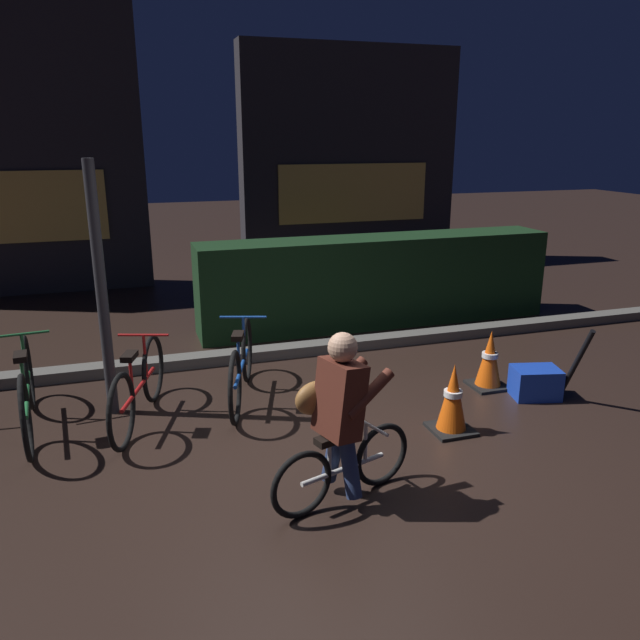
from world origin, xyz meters
The scene contains 13 objects.
ground_plane centered at (0.00, 0.00, 0.00)m, with size 40.00×40.00×0.00m, color black.
sidewalk_curb centered at (0.00, 2.20, 0.06)m, with size 12.00×0.24×0.12m, color #56544F.
hedge_row centered at (1.80, 3.10, 0.59)m, with size 4.80×0.70×1.19m, color black.
storefront_right centered at (2.92, 7.20, 2.04)m, with size 4.27×0.54×4.10m.
street_post centered at (-1.63, 1.20, 1.15)m, with size 0.10×0.10×2.30m, color #2D2D33.
parked_bike_left_mid centered at (-2.31, 1.02, 0.37)m, with size 0.46×1.76×0.81m.
parked_bike_center_left centered at (-1.39, 0.91, 0.34)m, with size 0.58×1.56×0.75m.
parked_bike_center_right centered at (-0.43, 1.11, 0.35)m, with size 0.58×1.61×0.77m.
traffic_cone_near centered at (1.18, -0.10, 0.30)m, with size 0.36×0.36×0.62m.
traffic_cone_far centered at (2.03, 0.67, 0.29)m, with size 0.36×0.36×0.60m.
blue_crate centered at (2.32, 0.30, 0.15)m, with size 0.44×0.32×0.30m, color #193DB7.
cyclist centered at (-0.11, -0.80, 0.63)m, with size 1.15×0.50×1.25m.
closed_umbrella centered at (2.55, 0.05, 0.40)m, with size 0.05×0.05×0.85m, color black.
Camera 1 is at (-1.41, -4.44, 2.48)m, focal length 34.88 mm.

